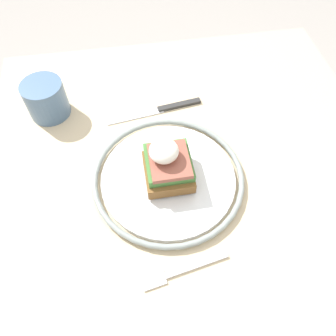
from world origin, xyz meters
The scene contains 7 objects.
ground_plane centered at (0.00, 0.00, 0.00)m, with size 6.00×6.00×0.00m, color #9E9993.
dining_table centered at (0.00, 0.00, 0.63)m, with size 0.80×0.75×0.77m.
plate centered at (0.00, 0.05, 0.78)m, with size 0.27×0.27×0.02m.
sandwich centered at (0.00, 0.05, 0.82)m, with size 0.09×0.08×0.08m.
fork centered at (-0.16, 0.05, 0.77)m, with size 0.04×0.14×0.00m.
knife centered at (0.17, 0.03, 0.78)m, with size 0.04×0.20×0.01m.
cup centered at (0.20, 0.26, 0.81)m, with size 0.08×0.08×0.07m.
Camera 1 is at (-0.31, 0.10, 1.27)m, focal length 35.00 mm.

